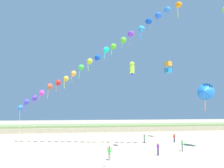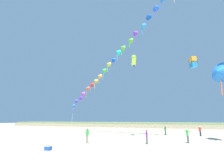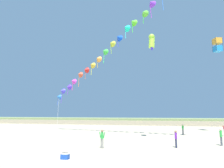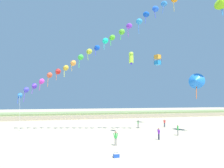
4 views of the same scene
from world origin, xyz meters
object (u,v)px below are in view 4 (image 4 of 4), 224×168
object	(u,v)px
person_mid_center	(116,137)
beach_cooler	(116,155)
person_near_right	(164,122)
large_kite_high_solo	(221,1)
large_kite_mid_trail	(131,58)
person_far_right	(159,133)
large_kite_low_lead	(196,81)
large_kite_outer_drift	(158,60)
person_near_left	(178,129)
person_far_left	(138,123)

from	to	relation	value
person_mid_center	beach_cooler	distance (m)	5.18
person_near_right	large_kite_high_solo	xyz separation A→B (m)	(3.83, -12.27, 20.65)
large_kite_mid_trail	large_kite_high_solo	world-z (taller)	large_kite_high_solo
large_kite_mid_trail	large_kite_high_solo	size ratio (longest dim) A/B	0.60
person_far_right	large_kite_low_lead	size ratio (longest dim) A/B	0.35
person_mid_center	large_kite_outer_drift	xyz separation A→B (m)	(15.73, 18.46, 14.19)
large_kite_mid_trail	large_kite_high_solo	bearing A→B (deg)	-21.73
large_kite_low_lead	beach_cooler	world-z (taller)	large_kite_low_lead
person_near_left	large_kite_outer_drift	distance (m)	20.47
large_kite_low_lead	beach_cooler	xyz separation A→B (m)	(-17.71, -10.71, -8.80)
person_far_right	large_kite_outer_drift	xyz separation A→B (m)	(8.84, 16.53, 14.25)
person_near_left	beach_cooler	world-z (taller)	person_near_left
person_near_left	large_kite_outer_drift	world-z (taller)	large_kite_outer_drift
person_near_left	large_kite_high_solo	world-z (taller)	large_kite_high_solo
person_far_right	large_kite_high_solo	size ratio (longest dim) A/B	0.43
person_near_right	large_kite_low_lead	world-z (taller)	large_kite_low_lead
person_near_right	beach_cooler	size ratio (longest dim) A/B	2.90
large_kite_low_lead	large_kite_outer_drift	world-z (taller)	large_kite_outer_drift
person_near_left	person_near_right	size ratio (longest dim) A/B	1.03
person_near_right	person_far_right	distance (m)	14.08
person_near_left	large_kite_low_lead	world-z (taller)	large_kite_low_lead
large_kite_mid_trail	beach_cooler	size ratio (longest dim) A/B	3.93
person_mid_center	large_kite_outer_drift	distance (m)	28.10
person_near_right	large_kite_outer_drift	world-z (taller)	large_kite_outer_drift
person_far_left	large_kite_high_solo	size ratio (longest dim) A/B	0.42
person_far_left	large_kite_mid_trail	xyz separation A→B (m)	(-4.08, -7.26, 11.74)
person_near_left	person_near_right	xyz separation A→B (m)	(3.02, 9.43, -0.03)
person_far_left	large_kite_low_lead	bearing A→B (deg)	-48.02
person_near_left	large_kite_mid_trail	size ratio (longest dim) A/B	0.76
large_kite_high_solo	large_kite_outer_drift	size ratio (longest dim) A/B	1.56
beach_cooler	person_near_right	bearing A→B (deg)	49.61
person_near_right	person_far_right	bearing A→B (deg)	-122.88
person_near_right	person_mid_center	xyz separation A→B (m)	(-14.53, -13.75, 0.04)
person_mid_center	beach_cooler	bearing A→B (deg)	-105.40
person_near_left	large_kite_low_lead	xyz separation A→B (m)	(4.84, 1.46, 8.01)
large_kite_low_lead	person_far_left	bearing A→B (deg)	131.98
person_mid_center	large_kite_low_lead	xyz separation A→B (m)	(16.35, 5.78, 8.01)
person_far_right	large_kite_outer_drift	world-z (taller)	large_kite_outer_drift
large_kite_outer_drift	beach_cooler	xyz separation A→B (m)	(-17.09, -23.39, -14.98)
person_far_left	large_kite_mid_trail	distance (m)	14.39
large_kite_low_lead	large_kite_mid_trail	bearing A→B (deg)	174.43
large_kite_low_lead	person_mid_center	bearing A→B (deg)	-160.53
person_mid_center	large_kite_high_solo	size ratio (longest dim) A/B	0.46
person_mid_center	person_far_right	bearing A→B (deg)	15.59
large_kite_low_lead	large_kite_high_solo	size ratio (longest dim) A/B	1.24
person_near_left	person_far_right	bearing A→B (deg)	-152.57
person_near_right	beach_cooler	world-z (taller)	person_near_right
person_far_right	large_kite_mid_trail	size ratio (longest dim) A/B	0.72
large_kite_mid_trail	beach_cooler	world-z (taller)	large_kite_mid_trail
person_near_right	large_kite_outer_drift	xyz separation A→B (m)	(1.20, 4.71, 14.23)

